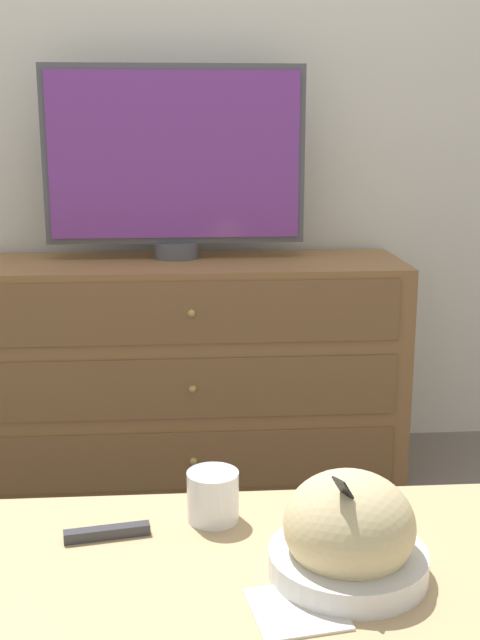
# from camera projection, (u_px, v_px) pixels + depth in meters

# --- Properties ---
(ground_plane) EXTENTS (12.00, 12.00, 0.00)m
(ground_plane) POSITION_uv_depth(u_px,v_px,m) (166.00, 440.00, 2.96)
(ground_plane) COLOR #70665B
(wall_back) EXTENTS (12.00, 0.05, 2.60)m
(wall_back) POSITION_uv_depth(u_px,v_px,m) (157.00, 74.00, 2.68)
(wall_back) COLOR silver
(wall_back) RESTS_ON ground_plane
(dresser) EXTENTS (1.37, 0.45, 0.71)m
(dresser) POSITION_uv_depth(u_px,v_px,m) (192.00, 368.00, 2.65)
(dresser) COLOR olive
(dresser) RESTS_ON ground_plane
(tv) EXTENTS (0.83, 0.14, 0.61)m
(tv) POSITION_uv_depth(u_px,v_px,m) (175.00, 159.00, 2.55)
(tv) COLOR #515156
(tv) RESTS_ON dresser
(coffee_table) EXTENTS (1.03, 0.50, 0.49)m
(coffee_table) POSITION_uv_depth(u_px,v_px,m) (301.00, 606.00, 1.24)
(coffee_table) COLOR tan
(coffee_table) RESTS_ON ground_plane
(takeout_bowl) EXTENTS (0.24, 0.24, 0.18)m
(takeout_bowl) POSITION_uv_depth(u_px,v_px,m) (349.00, 535.00, 1.18)
(takeout_bowl) COLOR silver
(takeout_bowl) RESTS_ON coffee_table
(drink_cup) EXTENTS (0.09, 0.09, 0.09)m
(drink_cup) POSITION_uv_depth(u_px,v_px,m) (213.00, 499.00, 1.35)
(drink_cup) COLOR #9E6638
(drink_cup) RESTS_ON coffee_table
(napkin) EXTENTS (0.14, 0.14, 0.00)m
(napkin) POSITION_uv_depth(u_px,v_px,m) (297.00, 609.00, 1.10)
(napkin) COLOR silver
(napkin) RESTS_ON coffee_table
(remote_control) EXTENTS (0.14, 0.04, 0.02)m
(remote_control) POSITION_uv_depth(u_px,v_px,m) (107.00, 532.00, 1.30)
(remote_control) COLOR #38383D
(remote_control) RESTS_ON coffee_table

